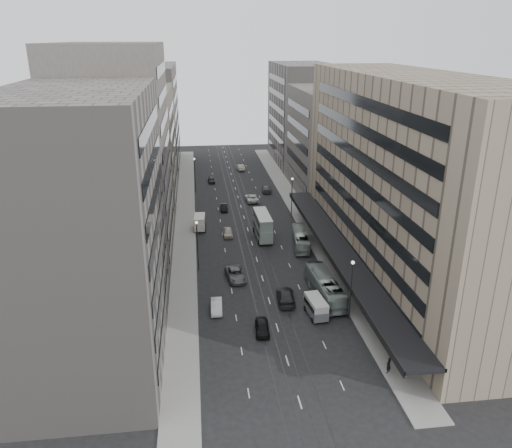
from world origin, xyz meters
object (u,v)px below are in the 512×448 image
vw_microbus (316,306)px  double_decker (263,225)px  bus_near (325,287)px  sedan_2 (236,274)px  sedan_0 (262,327)px  sedan_1 (216,306)px  bus_far (301,239)px  panel_van (200,222)px  pedestrian (389,365)px

vw_microbus → double_decker: bearing=90.9°
bus_near → sedan_2: (-12.03, 7.22, -0.87)m
vw_microbus → sedan_0: (-7.60, -3.07, -0.68)m
sedan_1 → sedan_0: bearing=-45.6°
bus_far → double_decker: 7.82m
bus_near → sedan_1: bus_near is taller
bus_far → sedan_1: size_ratio=2.42×
sedan_2 → panel_van: bearing=96.2°
double_decker → vw_microbus: bearing=-84.7°
panel_van → pedestrian: (19.68, -46.69, -0.42)m
sedan_1 → pedestrian: pedestrian is taller
vw_microbus → sedan_1: (-13.00, 2.87, -0.71)m
panel_van → sedan_0: (7.06, -36.87, -0.82)m
sedan_2 → sedan_1: bearing=-117.2°
bus_far → panel_van: bearing=-23.4°
sedan_0 → sedan_1: 8.03m
vw_microbus → sedan_0: vw_microbus is taller
vw_microbus → pedestrian: 13.83m
panel_van → sedan_0: bearing=-76.3°
bus_near → bus_far: 18.56m
bus_near → double_decker: size_ratio=1.38×
bus_far → panel_van: size_ratio=2.28×
bus_far → sedan_0: bearing=75.8°
vw_microbus → pedestrian: (5.02, -12.89, -0.29)m
vw_microbus → sedan_0: bearing=-163.7°
bus_near → pedestrian: bus_near is taller
vw_microbus → bus_far: bearing=77.3°
bus_far → panel_van: (-17.52, 10.45, 0.10)m
double_decker → pedestrian: 41.83m
double_decker → vw_microbus: size_ratio=1.77×
bus_far → sedan_2: 16.87m
bus_far → sedan_0: bus_far is taller
sedan_1 → sedan_2: 9.75m
bus_near → sedan_0: (-10.02, -7.86, -0.93)m
double_decker → sedan_0: bearing=-99.2°
vw_microbus → pedestrian: size_ratio=2.50×
bus_far → vw_microbus: (-2.86, -23.35, -0.03)m
vw_microbus → sedan_1: size_ratio=1.14×
sedan_2 → sedan_0: bearing=-89.2°
bus_far → double_decker: bearing=-30.3°
pedestrian → sedan_0: bearing=-76.9°
bus_far → pedestrian: (2.16, -36.24, -0.32)m
bus_far → sedan_0: size_ratio=2.42×
sedan_0 → pedestrian: (12.62, -9.81, 0.40)m
sedan_2 → pedestrian: pedestrian is taller
bus_near → pedestrian: bearing=95.5°
bus_near → bus_far: size_ratio=1.15×
sedan_2 → pedestrian: bearing=-66.4°
vw_microbus → pedestrian: vw_microbus is taller
bus_near → sedan_2: 14.06m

